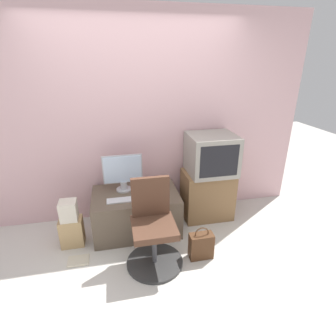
{
  "coord_description": "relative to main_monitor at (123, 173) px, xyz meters",
  "views": [
    {
      "loc": [
        -0.32,
        -1.94,
        2.02
      ],
      "look_at": [
        0.31,
        1.02,
        0.76
      ],
      "focal_mm": 28.0,
      "sensor_mm": 36.0,
      "label": 1
    }
  ],
  "objects": [
    {
      "name": "side_stand",
      "position": [
        1.1,
        -0.01,
        -0.42
      ],
      "size": [
        0.65,
        0.44,
        0.65
      ],
      "color": "olive",
      "rests_on": "ground_plane"
    },
    {
      "name": "wall_back",
      "position": [
        0.25,
        0.3,
        0.56
      ],
      "size": [
        4.4,
        0.05,
        2.6
      ],
      "color": "beige",
      "rests_on": "ground_plane"
    },
    {
      "name": "cardboard_box_lower",
      "position": [
        -0.63,
        -0.28,
        -0.57
      ],
      "size": [
        0.26,
        0.19,
        0.34
      ],
      "color": "tan",
      "rests_on": "ground_plane"
    },
    {
      "name": "cardboard_box_upper",
      "position": [
        -0.63,
        -0.28,
        -0.29
      ],
      "size": [
        0.19,
        0.18,
        0.23
      ],
      "color": "beige",
      "rests_on": "cardboard_box_lower"
    },
    {
      "name": "handbag",
      "position": [
        0.76,
        -0.79,
        -0.59
      ],
      "size": [
        0.26,
        0.13,
        0.38
      ],
      "color": "#4C2D19",
      "rests_on": "ground_plane"
    },
    {
      "name": "office_chair",
      "position": [
        0.25,
        -0.74,
        -0.37
      ],
      "size": [
        0.6,
        0.6,
        0.92
      ],
      "color": "#333333",
      "rests_on": "ground_plane"
    },
    {
      "name": "ground_plane",
      "position": [
        0.25,
        -1.02,
        -0.74
      ],
      "size": [
        12.0,
        12.0,
        0.0
      ],
      "primitive_type": "plane",
      "color": "beige"
    },
    {
      "name": "crt_tv",
      "position": [
        1.12,
        -0.02,
        0.16
      ],
      "size": [
        0.59,
        0.54,
        0.5
      ],
      "color": "gray",
      "rests_on": "side_stand"
    },
    {
      "name": "main_monitor",
      "position": [
        0.0,
        0.0,
        0.0
      ],
      "size": [
        0.48,
        0.19,
        0.46
      ],
      "color": "#B2B2B7",
      "rests_on": "desk"
    },
    {
      "name": "keyboard",
      "position": [
        -0.03,
        -0.27,
        -0.23
      ],
      "size": [
        0.36,
        0.12,
        0.01
      ],
      "color": "silver",
      "rests_on": "desk"
    },
    {
      "name": "desk",
      "position": [
        0.13,
        -0.13,
        -0.49
      ],
      "size": [
        1.04,
        0.68,
        0.51
      ],
      "color": "brown",
      "rests_on": "ground_plane"
    },
    {
      "name": "book",
      "position": [
        -0.55,
        -0.6,
        -0.73
      ],
      "size": [
        0.22,
        0.16,
        0.02
      ],
      "color": "beige",
      "rests_on": "ground_plane"
    },
    {
      "name": "mouse",
      "position": [
        0.21,
        -0.28,
        -0.22
      ],
      "size": [
        0.07,
        0.04,
        0.03
      ],
      "color": "black",
      "rests_on": "desk"
    }
  ]
}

